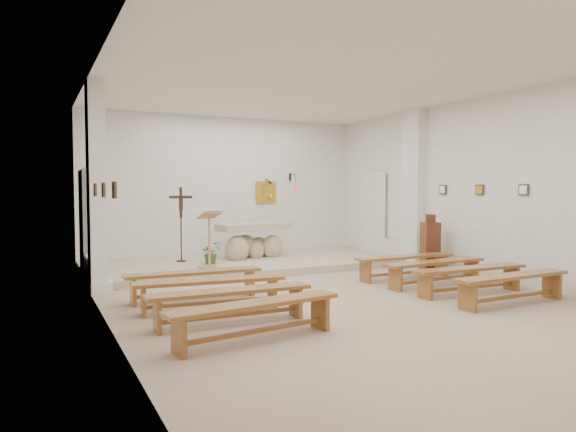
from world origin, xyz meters
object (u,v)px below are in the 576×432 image
altar (252,243)px  bench_right_second (435,267)px  donation_pedestal (430,247)px  bench_left_front (194,278)px  bench_left_second (210,287)px  bench_right_front (405,261)px  bench_right_fourth (512,282)px  crucifix_stand (181,219)px  bench_left_third (231,298)px  bench_right_third (470,274)px  bench_left_fourth (256,312)px  lectern (210,239)px

altar → bench_right_second: altar is taller
donation_pedestal → bench_left_front: 5.18m
bench_right_second → donation_pedestal: bearing=48.4°
bench_left_front → bench_left_second: 0.82m
altar → bench_left_second: altar is taller
donation_pedestal → bench_right_front: 1.09m
bench_left_second → bench_right_second: bearing=6.8°
bench_right_front → altar: bearing=121.3°
bench_left_second → bench_right_fourth: 4.49m
bench_right_fourth → crucifix_stand: bearing=120.7°
donation_pedestal → bench_right_second: 1.59m
bench_right_fourth → bench_left_front: bearing=148.4°
bench_right_front → bench_right_fourth: 2.46m
bench_right_fourth → bench_left_third: bearing=167.8°
bench_left_front → bench_left_second: (0.00, -0.82, 0.00)m
crucifix_stand → donation_pedestal: 5.35m
bench_right_third → bench_right_front: bearing=92.4°
bench_left_fourth → lectern: bearing=71.0°
bench_right_front → bench_right_fourth: bearing=-89.5°
bench_left_front → bench_right_front: same height
donation_pedestal → bench_right_second: (-0.99, -1.23, -0.19)m
lectern → bench_right_third: lectern is taller
bench_left_fourth → bench_left_front: bearing=82.5°
lectern → donation_pedestal: 4.55m
bench_right_second → bench_left_third: (-4.18, -0.82, 0.00)m
bench_right_third → donation_pedestal: bearing=66.7°
donation_pedestal → bench_right_third: 2.28m
lectern → bench_right_front: 3.86m
altar → bench_right_fourth: altar is taller
altar → bench_right_fourth: (1.88, -5.61, -0.14)m
altar → lectern: size_ratio=1.48×
donation_pedestal → bench_right_fourth: donation_pedestal is taller
donation_pedestal → bench_left_third: size_ratio=0.56×
donation_pedestal → altar: bearing=152.6°
bench_left_third → altar: bearing=66.3°
bench_right_third → bench_right_second: bearing=92.4°
bench_right_front → bench_left_second: bearing=-168.4°
bench_left_fourth → bench_left_third: bearing=82.5°
bench_right_front → bench_right_fourth: same height
altar → donation_pedestal: (2.86, -2.74, 0.05)m
bench_right_third → bench_left_front: bearing=160.9°
crucifix_stand → bench_right_third: bearing=-42.2°
donation_pedestal → bench_right_fourth: 3.04m
altar → bench_right_third: bearing=-76.0°
donation_pedestal → bench_right_front: size_ratio=0.56×
donation_pedestal → crucifix_stand: bearing=164.4°
altar → bench_right_front: (1.88, -3.15, -0.14)m
donation_pedestal → bench_right_second: bearing=-112.5°
altar → bench_right_third: altar is taller
bench_left_front → bench_right_second: same height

